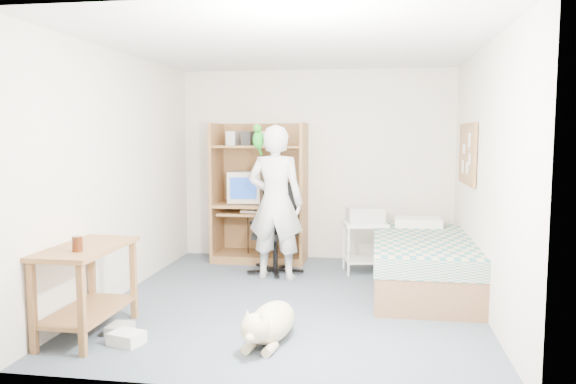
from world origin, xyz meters
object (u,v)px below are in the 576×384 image
object	(u,v)px
dog	(270,323)
printer_cart	(365,239)
office_chair	(276,241)
person	(276,202)
computer_hutch	(260,198)
side_desk	(87,276)
bed	(422,263)

from	to	relation	value
dog	printer_cart	bearing A→B (deg)	83.09
office_chair	person	distance (m)	0.59
person	printer_cart	size ratio (longest dim) A/B	2.90
computer_hutch	printer_cart	bearing A→B (deg)	-18.34
side_desk	office_chair	size ratio (longest dim) A/B	0.94
computer_hutch	office_chair	distance (m)	0.80
computer_hutch	office_chair	size ratio (longest dim) A/B	1.69
computer_hutch	office_chair	world-z (taller)	computer_hutch
bed	side_desk	distance (m)	3.39
office_chair	printer_cart	distance (m)	1.06
side_desk	office_chair	distance (m)	2.62
bed	side_desk	bearing A→B (deg)	-147.50
bed	person	world-z (taller)	person
computer_hutch	side_desk	size ratio (longest dim) A/B	1.80
bed	person	bearing A→B (deg)	172.25
bed	office_chair	xyz separation A→B (m)	(-1.68, 0.53, 0.09)
computer_hutch	person	bearing A→B (deg)	-67.88
office_chair	printer_cart	world-z (taller)	office_chair
computer_hutch	person	size ratio (longest dim) A/B	1.02
person	printer_cart	xyz separation A→B (m)	(1.01, 0.44, -0.48)
side_desk	dog	xyz separation A→B (m)	(1.53, 0.06, -0.33)
side_desk	computer_hutch	bearing A→B (deg)	73.86
bed	person	distance (m)	1.75
bed	person	size ratio (longest dim) A/B	1.14
bed	printer_cart	xyz separation A→B (m)	(-0.63, 0.67, 0.12)
side_desk	office_chair	xyz separation A→B (m)	(1.17, 2.35, -0.11)
bed	person	xyz separation A→B (m)	(-1.63, 0.22, 0.60)
dog	printer_cart	size ratio (longest dim) A/B	1.62
computer_hutch	person	world-z (taller)	computer_hutch
dog	side_desk	bearing A→B (deg)	-168.59
office_chair	person	size ratio (longest dim) A/B	0.60
person	dog	size ratio (longest dim) A/B	1.80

